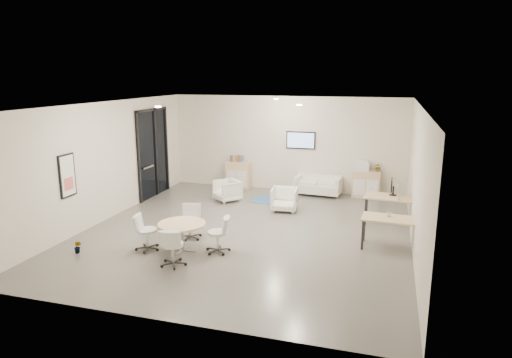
{
  "coord_description": "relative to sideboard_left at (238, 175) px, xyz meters",
  "views": [
    {
      "loc": [
        3.35,
        -10.5,
        3.91
      ],
      "look_at": [
        0.14,
        0.4,
        1.29
      ],
      "focal_mm": 32.0,
      "sensor_mm": 36.0,
      "label": 1
    }
  ],
  "objects": [
    {
      "name": "artwork",
      "position": [
        -2.32,
        -5.86,
        1.08
      ],
      "size": [
        0.05,
        0.54,
        1.04
      ],
      "color": "black",
      "rests_on": "room_shell"
    },
    {
      "name": "cup",
      "position": [
        5.09,
        -4.3,
        0.31
      ],
      "size": [
        0.14,
        0.12,
        0.12
      ],
      "primitive_type": "imported",
      "rotation": [
        0.0,
        0.0,
        -0.19
      ],
      "color": "white",
      "rests_on": "desk_front"
    },
    {
      "name": "desk_rear",
      "position": [
        5.18,
        -2.58,
        0.21
      ],
      "size": [
        1.5,
        0.85,
        0.75
      ],
      "rotation": [
        0.0,
        0.0,
        -0.09
      ],
      "color": "#D9B083",
      "rests_on": "room_shell"
    },
    {
      "name": "monitor",
      "position": [
        5.14,
        -2.43,
        0.52
      ],
      "size": [
        0.2,
        0.5,
        0.44
      ],
      "color": "black",
      "rests_on": "desk_rear"
    },
    {
      "name": "round_table",
      "position": [
        0.65,
        -5.91,
        0.1
      ],
      "size": [
        1.08,
        1.08,
        0.65
      ],
      "color": "#D9B083",
      "rests_on": "room_shell"
    },
    {
      "name": "armchair_right",
      "position": [
        2.16,
        -2.22,
        -0.09
      ],
      "size": [
        0.8,
        0.76,
        0.75
      ],
      "primitive_type": "imported",
      "rotation": [
        0.0,
        0.0,
        0.11
      ],
      "color": "silver",
      "rests_on": "room_shell"
    },
    {
      "name": "armchair_left",
      "position": [
        0.2,
        -1.68,
        -0.1
      ],
      "size": [
        0.98,
        0.97,
        0.73
      ],
      "primitive_type": "imported",
      "rotation": [
        0.0,
        0.0,
        -0.73
      ],
      "color": "silver",
      "rests_on": "room_shell"
    },
    {
      "name": "ceiling_spots",
      "position": [
        1.45,
        -3.43,
        2.71
      ],
      "size": [
        3.14,
        4.14,
        0.03
      ],
      "color": "#FFEAC6",
      "rests_on": "room_shell"
    },
    {
      "name": "books",
      "position": [
        -0.04,
        0.0,
        0.58
      ],
      "size": [
        0.48,
        0.14,
        0.22
      ],
      "color": "red",
      "rests_on": "sideboard_left"
    },
    {
      "name": "plant_cabinet",
      "position": [
        4.72,
        -0.01,
        0.53
      ],
      "size": [
        0.28,
        0.31,
        0.23
      ],
      "primitive_type": "imported",
      "rotation": [
        0.0,
        0.0,
        0.06
      ],
      "color": "#3F7F3F",
      "rests_on": "sideboard_right"
    },
    {
      "name": "glass_door",
      "position": [
        -2.3,
        -1.75,
        1.04
      ],
      "size": [
        0.09,
        1.9,
        2.85
      ],
      "color": "black",
      "rests_on": "room_shell"
    },
    {
      "name": "room_shell",
      "position": [
        1.65,
        -4.26,
        1.13
      ],
      "size": [
        9.6,
        10.6,
        4.8
      ],
      "color": "#5D5954",
      "rests_on": "ground"
    },
    {
      "name": "loveseat",
      "position": [
        2.83,
        -0.13,
        -0.16
      ],
      "size": [
        1.54,
        0.86,
        0.55
      ],
      "rotation": [
        0.0,
        0.0,
        -0.08
      ],
      "color": "silver",
      "rests_on": "room_shell"
    },
    {
      "name": "sideboard_right",
      "position": [
        4.36,
        0.0,
        -0.03
      ],
      "size": [
        0.88,
        0.43,
        0.88
      ],
      "color": "#D9B083",
      "rests_on": "room_shell"
    },
    {
      "name": "printer",
      "position": [
        4.22,
        0.01,
        0.57
      ],
      "size": [
        0.49,
        0.41,
        0.33
      ],
      "rotation": [
        0.0,
        0.0,
        -0.06
      ],
      "color": "white",
      "rests_on": "sideboard_right"
    },
    {
      "name": "wall_tv",
      "position": [
        2.15,
        0.2,
        1.28
      ],
      "size": [
        0.98,
        0.06,
        0.58
      ],
      "color": "black",
      "rests_on": "room_shell"
    },
    {
      "name": "blue_rug",
      "position": [
        1.62,
        -1.29,
        -0.46
      ],
      "size": [
        1.5,
        1.13,
        0.01
      ],
      "primitive_type": "cube",
      "rotation": [
        0.0,
        0.0,
        -0.17
      ],
      "color": "#2F518F",
      "rests_on": "room_shell"
    },
    {
      "name": "meeting_chairs",
      "position": [
        0.65,
        -5.91,
        -0.06
      ],
      "size": [
        2.27,
        2.27,
        0.82
      ],
      "color": "white",
      "rests_on": "room_shell"
    },
    {
      "name": "desk_front",
      "position": [
        5.19,
        -4.39,
        0.18
      ],
      "size": [
        1.41,
        0.76,
        0.72
      ],
      "rotation": [
        0.0,
        0.0,
        -0.06
      ],
      "color": "#D9B083",
      "rests_on": "room_shell"
    },
    {
      "name": "plant_floor",
      "position": [
        -1.52,
        -6.71,
        -0.4
      ],
      "size": [
        0.19,
        0.31,
        0.13
      ],
      "primitive_type": "imported",
      "rotation": [
        0.0,
        0.0,
        0.08
      ],
      "color": "#3F7F3F",
      "rests_on": "room_shell"
    },
    {
      "name": "sideboard_left",
      "position": [
        0.0,
        0.0,
        0.0
      ],
      "size": [
        0.83,
        0.43,
        0.93
      ],
      "color": "#D9B083",
      "rests_on": "room_shell"
    }
  ]
}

